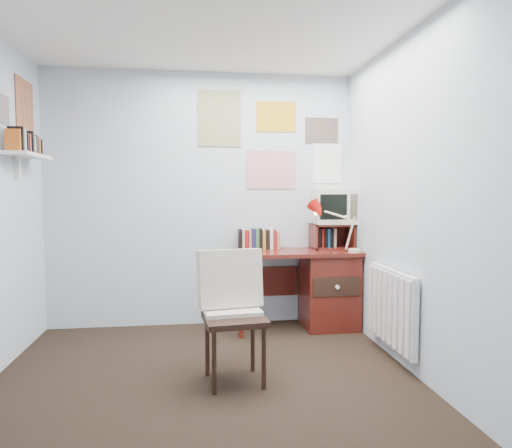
{
  "coord_description": "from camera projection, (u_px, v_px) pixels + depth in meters",
  "views": [
    {
      "loc": [
        -0.08,
        -2.81,
        1.33
      ],
      "look_at": [
        0.45,
        1.02,
        1.06
      ],
      "focal_mm": 32.0,
      "sensor_mm": 36.0,
      "label": 1
    }
  ],
  "objects": [
    {
      "name": "posters_back",
      "position": [
        271.0,
        140.0,
        4.57
      ],
      "size": [
        1.2,
        0.01,
        0.9
      ],
      "primitive_type": "cube",
      "color": "white",
      "rests_on": "back_wall"
    },
    {
      "name": "book_row",
      "position": [
        269.0,
        238.0,
        4.55
      ],
      "size": [
        0.6,
        0.14,
        0.22
      ],
      "primitive_type": "cube",
      "color": "#5D1C15",
      "rests_on": "desk"
    },
    {
      "name": "right_wall",
      "position": [
        436.0,
        204.0,
        3.0
      ],
      "size": [
        0.02,
        3.5,
        2.5
      ],
      "primitive_type": "cube",
      "color": "silver",
      "rests_on": "ground"
    },
    {
      "name": "wall_shelf",
      "position": [
        28.0,
        156.0,
        3.67
      ],
      "size": [
        0.2,
        0.62,
        0.24
      ],
      "primitive_type": "cube",
      "color": "white",
      "rests_on": "left_wall"
    },
    {
      "name": "radiator",
      "position": [
        391.0,
        307.0,
        3.59
      ],
      "size": [
        0.09,
        0.8,
        0.6
      ],
      "primitive_type": "cube",
      "color": "white",
      "rests_on": "right_wall"
    },
    {
      "name": "desk",
      "position": [
        323.0,
        286.0,
        4.47
      ],
      "size": [
        1.2,
        0.55,
        0.76
      ],
      "color": "#5D1C15",
      "rests_on": "ground"
    },
    {
      "name": "posters_left",
      "position": [
        14.0,
        107.0,
        3.63
      ],
      "size": [
        0.01,
        0.7,
        0.6
      ],
      "primitive_type": "cube",
      "color": "white",
      "rests_on": "left_wall"
    },
    {
      "name": "crt_tv",
      "position": [
        334.0,
        205.0,
        4.57
      ],
      "size": [
        0.42,
        0.39,
        0.38
      ],
      "primitive_type": "cube",
      "rotation": [
        0.0,
        0.0,
        -0.06
      ],
      "color": "beige",
      "rests_on": "tv_riser"
    },
    {
      "name": "desk_lamp",
      "position": [
        355.0,
        229.0,
        4.26
      ],
      "size": [
        0.35,
        0.32,
        0.44
      ],
      "primitive_type": "cube",
      "rotation": [
        0.0,
        0.0,
        -0.2
      ],
      "color": "#B8120C",
      "rests_on": "desk"
    },
    {
      "name": "ground",
      "position": [
        208.0,
        402.0,
        2.88
      ],
      "size": [
        3.5,
        3.5,
        0.0
      ],
      "primitive_type": "plane",
      "color": "black",
      "rests_on": "ground"
    },
    {
      "name": "tv_riser",
      "position": [
        332.0,
        236.0,
        4.57
      ],
      "size": [
        0.4,
        0.3,
        0.25
      ],
      "primitive_type": "cube",
      "color": "#5D1C15",
      "rests_on": "desk"
    },
    {
      "name": "back_wall",
      "position": [
        202.0,
        200.0,
        4.52
      ],
      "size": [
        3.0,
        0.02,
        2.5
      ],
      "primitive_type": "cube",
      "color": "silver",
      "rests_on": "ground"
    },
    {
      "name": "desk_chair",
      "position": [
        234.0,
        319.0,
        3.16
      ],
      "size": [
        0.5,
        0.48,
        0.89
      ],
      "primitive_type": "cube",
      "rotation": [
        0.0,
        0.0,
        0.11
      ],
      "color": "black",
      "rests_on": "ground"
    }
  ]
}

